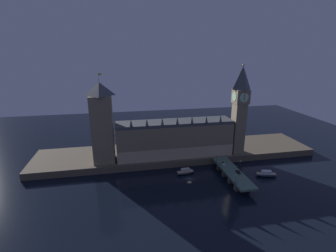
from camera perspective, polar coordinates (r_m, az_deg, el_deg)
The scene contains 16 objects.
ground_plane at distance 167.00m, azimuth 5.06°, elevation -12.25°, with size 400.00×400.00×0.00m, color black.
embankment at distance 199.71m, azimuth 2.01°, elevation -6.24°, with size 220.00×42.00×5.11m.
parliament_hall at distance 184.65m, azimuth 1.57°, elevation -2.89°, with size 86.67×18.86×32.36m.
clock_tower at distance 191.32m, azimuth 16.48°, elevation 4.18°, with size 10.78×10.89×68.16m.
victoria_tower at distance 175.66m, azimuth -15.19°, elevation 0.68°, with size 14.93×14.93×63.07m.
bridge at distance 170.38m, azimuth 14.82°, elevation -10.72°, with size 11.06×46.00×5.68m.
car_northbound_lead at distance 176.95m, azimuth 12.68°, elevation -8.52°, with size 2.08×4.51×1.52m.
car_southbound_lead at distance 167.91m, azimuth 16.09°, elevation -10.28°, with size 2.07×4.11×1.38m.
pedestrian_near_rail at distance 155.17m, azimuth 15.68°, elevation -12.51°, with size 0.38×0.38×1.81m.
pedestrian_mid_walk at distance 173.65m, azimuth 15.92°, elevation -9.20°, with size 0.38×0.38×1.83m.
pedestrian_far_rail at distance 175.20m, azimuth 12.06°, elevation -8.68°, with size 0.38×0.38×1.70m.
street_lamp_near at distance 154.01m, azimuth 15.55°, elevation -11.51°, with size 1.34×0.60×6.13m.
street_lamp_mid at distance 169.81m, azimuth 16.61°, elevation -8.56°, with size 1.34×0.60×7.22m.
street_lamp_far at distance 177.68m, azimuth 11.40°, elevation -7.04°, with size 1.34×0.60×6.94m.
boat_upstream at distance 172.33m, azimuth 4.10°, elevation -10.68°, with size 13.32×6.10×3.99m.
boat_downstream at distance 181.46m, azimuth 22.03°, elevation -10.44°, with size 14.99×7.51×4.31m.
Camera 1 is at (-41.64, -139.59, 81.67)m, focal length 26.00 mm.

